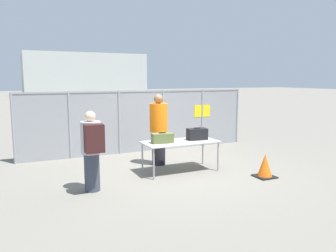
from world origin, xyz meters
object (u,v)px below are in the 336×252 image
Objects in this scene: suitcase_olive at (162,138)px; utility_trailer at (186,126)px; suitcase_black at (197,134)px; security_worker_near at (159,129)px; traffic_cone at (265,166)px; traveler_hooded at (92,148)px; inspection_table at (180,143)px.

suitcase_olive reaches higher than utility_trailer.
suitcase_black reaches higher than suitcase_olive.
security_worker_near is 2.82m from traffic_cone.
suitcase_black is 0.27× the size of security_worker_near.
security_worker_near is at bearing 132.45° from suitcase_black.
suitcase_olive is at bearing -124.28° from utility_trailer.
traveler_hooded is 3.93m from traffic_cone.
traffic_cone is at bearing -39.31° from inspection_table.
traffic_cone is at bearing -20.07° from traveler_hooded.
suitcase_olive is 5.40m from utility_trailer.
traveler_hooded is at bearing -166.01° from inspection_table.
traveler_hooded reaches higher than traffic_cone.
traveler_hooded is 6.98m from utility_trailer.
security_worker_near reaches higher than traffic_cone.
suitcase_black is at bearing 2.45° from traveler_hooded.
traveler_hooded is (-2.74, -0.59, 0.01)m from suitcase_black.
suitcase_olive is at bearing 147.65° from traffic_cone.
utility_trailer is at bearing 36.52° from traveler_hooded.
utility_trailer is at bearing 64.92° from suitcase_black.
inspection_table is 3.45× the size of suitcase_olive.
suitcase_olive is 0.83m from security_worker_near.
inspection_table reaches higher than utility_trailer.
inspection_table is at bearing -1.76° from suitcase_olive.
suitcase_olive is at bearing 8.28° from traveler_hooded.
suitcase_olive is 2.47m from traffic_cone.
suitcase_black is at bearing -115.08° from utility_trailer.
utility_trailer is (3.03, 4.44, -0.50)m from suitcase_olive.
security_worker_near is at bearing 73.00° from suitcase_olive.
traveler_hooded is (-1.79, -0.58, 0.03)m from suitcase_olive.
security_worker_near is at bearing 130.76° from traffic_cone.
traveler_hooded is at bearing 169.58° from traffic_cone.
utility_trailer is at bearing 80.05° from traffic_cone.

